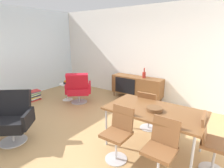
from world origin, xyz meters
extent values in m
plane|color=tan|center=(0.00, 0.00, 0.00)|extent=(8.32, 8.32, 0.00)
cube|color=white|center=(0.00, 2.60, 1.40)|extent=(6.80, 0.12, 2.80)
cube|color=silver|center=(-3.20, 0.00, 1.40)|extent=(0.12, 5.60, 2.80)
cube|color=brown|center=(0.07, 2.30, 0.44)|extent=(1.60, 0.44, 0.56)
cube|color=black|center=(-0.23, 2.08, 0.44)|extent=(0.70, 0.01, 0.48)
cylinder|color=brown|center=(-0.67, 2.13, 0.08)|extent=(0.03, 0.03, 0.16)
cylinder|color=brown|center=(0.81, 2.13, 0.08)|extent=(0.03, 0.03, 0.16)
cylinder|color=brown|center=(-0.67, 2.47, 0.08)|extent=(0.03, 0.03, 0.16)
cylinder|color=brown|center=(0.81, 2.47, 0.08)|extent=(0.03, 0.03, 0.16)
cylinder|color=maroon|center=(0.30, 2.30, 0.80)|extent=(0.10, 0.10, 0.17)
cylinder|color=maroon|center=(0.30, 2.30, 0.95)|extent=(0.04, 0.04, 0.13)
cube|color=brown|center=(1.50, 0.20, 0.72)|extent=(1.60, 0.90, 0.04)
cylinder|color=#B7B7BC|center=(0.78, -0.19, 0.35)|extent=(0.04, 0.04, 0.70)
cylinder|color=#B7B7BC|center=(2.22, -0.19, 0.35)|extent=(0.04, 0.04, 0.70)
cylinder|color=#B7B7BC|center=(0.78, 0.59, 0.35)|extent=(0.04, 0.04, 0.70)
cylinder|color=#B7B7BC|center=(2.22, 0.59, 0.35)|extent=(0.04, 0.04, 0.70)
cylinder|color=brown|center=(1.52, 0.15, 0.77)|extent=(0.26, 0.26, 0.06)
cube|color=brown|center=(2.45, 0.20, 0.45)|extent=(0.43, 0.43, 0.05)
cube|color=brown|center=(2.27, 0.19, 0.67)|extent=(0.11, 0.39, 0.38)
cylinder|color=#B7B7BC|center=(2.45, 0.20, 0.21)|extent=(0.04, 0.04, 0.42)
cube|color=brown|center=(1.15, 0.82, 0.45)|extent=(0.42, 0.42, 0.05)
cube|color=brown|center=(1.16, 0.64, 0.67)|extent=(0.38, 0.11, 0.38)
cylinder|color=#B7B7BC|center=(1.15, 0.82, 0.21)|extent=(0.04, 0.04, 0.42)
cylinder|color=#B7B7BC|center=(1.15, 0.82, 0.01)|extent=(0.36, 0.36, 0.01)
cube|color=brown|center=(1.85, -0.42, 0.45)|extent=(0.41, 0.41, 0.05)
cube|color=brown|center=(1.86, -0.24, 0.67)|extent=(0.38, 0.10, 0.38)
cylinder|color=#B7B7BC|center=(1.85, -0.42, 0.21)|extent=(0.04, 0.04, 0.42)
cube|color=brown|center=(1.15, -0.42, 0.45)|extent=(0.40, 0.40, 0.05)
cube|color=brown|center=(1.15, -0.24, 0.67)|extent=(0.38, 0.09, 0.38)
cylinder|color=#B7B7BC|center=(1.15, -0.42, 0.21)|extent=(0.04, 0.04, 0.42)
cylinder|color=#B7B7BC|center=(1.15, -0.42, 0.01)|extent=(0.36, 0.36, 0.01)
cube|color=red|center=(-1.20, 1.05, 0.38)|extent=(0.82, 0.82, 0.20)
cube|color=red|center=(-1.04, 0.87, 0.69)|extent=(0.63, 0.60, 0.51)
cube|color=red|center=(-0.95, 1.27, 0.46)|extent=(0.38, 0.42, 0.28)
cube|color=red|center=(-1.45, 0.84, 0.46)|extent=(0.38, 0.42, 0.28)
cylinder|color=#B7B7BC|center=(-1.20, 1.05, 0.14)|extent=(0.06, 0.06, 0.28)
cylinder|color=#B7B7BC|center=(-1.20, 1.05, 0.01)|extent=(0.48, 0.48, 0.02)
cube|color=black|center=(-0.71, -1.14, 0.38)|extent=(0.82, 0.82, 0.20)
cube|color=black|center=(-0.87, -0.95, 0.69)|extent=(0.63, 0.59, 0.51)
cube|color=black|center=(-0.46, -0.92, 0.46)|extent=(0.37, 0.42, 0.28)
cylinder|color=#B7B7BC|center=(-0.71, -1.14, 0.14)|extent=(0.06, 0.06, 0.28)
cylinder|color=#B7B7BC|center=(-0.71, -1.14, 0.01)|extent=(0.48, 0.48, 0.02)
cylinder|color=white|center=(-1.65, 0.99, 0.51)|extent=(0.44, 0.44, 0.02)
cylinder|color=white|center=(-1.65, 0.99, 0.25)|extent=(0.05, 0.05, 0.50)
cone|color=white|center=(-1.65, 0.99, 0.01)|extent=(0.32, 0.32, 0.02)
cylinder|color=#262628|center=(-1.65, 0.99, 0.55)|extent=(0.20, 0.20, 0.05)
sphere|color=orange|center=(-1.61, 0.98, 0.59)|extent=(0.07, 0.07, 0.07)
sphere|color=orange|center=(-1.64, 1.03, 0.59)|extent=(0.07, 0.07, 0.07)
sphere|color=orange|center=(-1.68, 0.98, 0.59)|extent=(0.07, 0.07, 0.07)
sphere|color=orange|center=(-1.64, 0.95, 0.59)|extent=(0.07, 0.07, 0.07)
cube|color=red|center=(-2.47, 0.34, 0.01)|extent=(0.27, 0.37, 0.02)
cube|color=red|center=(-2.46, 0.35, 0.03)|extent=(0.32, 0.40, 0.02)
cube|color=#262626|center=(-2.49, 0.34, 0.04)|extent=(0.31, 0.36, 0.02)
cube|color=silver|center=(-2.47, 0.36, 0.07)|extent=(0.30, 0.36, 0.03)
cube|color=silver|center=(-2.46, 0.36, 0.09)|extent=(0.29, 0.35, 0.01)
cube|color=gold|center=(-2.47, 0.35, 0.11)|extent=(0.28, 0.34, 0.03)
cube|color=#334C8C|center=(-2.49, 0.36, 0.13)|extent=(0.31, 0.37, 0.03)
cube|color=#262626|center=(-2.47, 0.36, 0.16)|extent=(0.29, 0.34, 0.03)
cube|color=silver|center=(-2.46, 0.34, 0.18)|extent=(0.30, 0.35, 0.03)
cube|color=#3F7F4C|center=(-2.46, 0.36, 0.21)|extent=(0.30, 0.39, 0.03)
cube|color=#B2B2B7|center=(-2.48, 0.36, 0.23)|extent=(0.32, 0.38, 0.02)
cube|color=gold|center=(-2.47, 0.35, 0.25)|extent=(0.28, 0.35, 0.01)
cube|color=#334C8C|center=(-2.48, 0.35, 0.27)|extent=(0.30, 0.39, 0.02)
cube|color=red|center=(-2.47, 0.36, 0.29)|extent=(0.32, 0.40, 0.02)
camera|label=1|loc=(2.53, -2.45, 1.94)|focal=28.41mm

